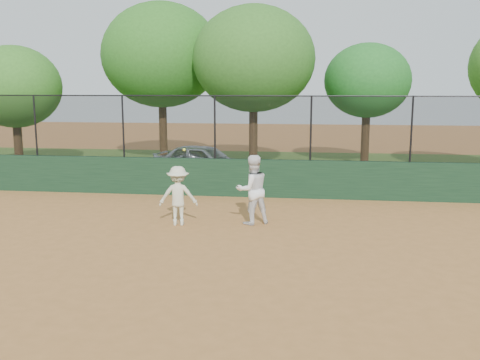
# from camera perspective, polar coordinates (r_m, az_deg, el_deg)

# --- Properties ---
(ground) EXTENTS (80.00, 80.00, 0.00)m
(ground) POSITION_cam_1_polar(r_m,az_deg,el_deg) (11.41, -5.48, -7.75)
(ground) COLOR #AE7038
(ground) RESTS_ON ground
(back_wall) EXTENTS (26.00, 0.20, 1.20)m
(back_wall) POSITION_cam_1_polar(r_m,az_deg,el_deg) (17.02, -1.00, 0.25)
(back_wall) COLOR #1A3B22
(back_wall) RESTS_ON ground
(grass_strip) EXTENTS (36.00, 12.00, 0.01)m
(grass_strip) POSITION_cam_1_polar(r_m,az_deg,el_deg) (22.99, 1.21, 1.27)
(grass_strip) COLOR #314E18
(grass_strip) RESTS_ON ground
(parked_car) EXTENTS (4.18, 2.55, 1.33)m
(parked_car) POSITION_cam_1_polar(r_m,az_deg,el_deg) (20.25, -3.92, 1.97)
(parked_car) COLOR #B5BBBF
(parked_car) RESTS_ON ground
(player_second) EXTENTS (1.08, 1.00, 1.77)m
(player_second) POSITION_cam_1_polar(r_m,az_deg,el_deg) (13.53, 1.32, -1.03)
(player_second) COLOR white
(player_second) RESTS_ON ground
(player_main) EXTENTS (1.04, 0.70, 1.98)m
(player_main) POSITION_cam_1_polar(r_m,az_deg,el_deg) (13.52, -6.61, -1.68)
(player_main) COLOR beige
(player_main) RESTS_ON ground
(fence_assembly) EXTENTS (26.00, 0.06, 2.00)m
(fence_assembly) POSITION_cam_1_polar(r_m,az_deg,el_deg) (16.82, -1.11, 5.76)
(fence_assembly) COLOR black
(fence_assembly) RESTS_ON back_wall
(tree_0) EXTENTS (3.91, 3.56, 5.15)m
(tree_0) POSITION_cam_1_polar(r_m,az_deg,el_deg) (24.24, -22.95, 9.12)
(tree_0) COLOR #422B17
(tree_0) RESTS_ON ground
(tree_1) EXTENTS (5.38, 4.89, 7.17)m
(tree_1) POSITION_cam_1_polar(r_m,az_deg,el_deg) (24.72, -8.39, 13.02)
(tree_1) COLOR #462E18
(tree_1) RESTS_ON ground
(tree_2) EXTENTS (5.01, 4.55, 6.74)m
(tree_2) POSITION_cam_1_polar(r_m,az_deg,el_deg) (22.30, 1.46, 12.77)
(tree_2) COLOR #473019
(tree_2) RESTS_ON ground
(tree_3) EXTENTS (3.67, 3.33, 5.30)m
(tree_3) POSITION_cam_1_polar(r_m,az_deg,el_deg) (23.75, 13.44, 10.24)
(tree_3) COLOR #412A15
(tree_3) RESTS_ON ground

